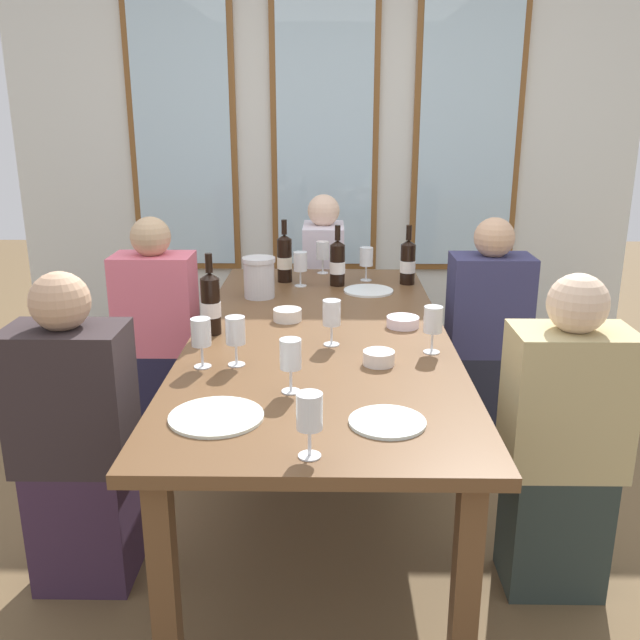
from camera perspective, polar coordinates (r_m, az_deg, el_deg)
name	(u,v)px	position (r m, az deg, el deg)	size (l,w,h in m)	color
ground_plane	(320,496)	(3.06, 0.00, -14.31)	(12.00, 12.00, 0.00)	brown
back_wall_with_windows	(325,131)	(4.82, 0.39, 15.33)	(4.21, 0.10, 2.90)	silver
dining_table	(320,349)	(2.77, 0.00, -2.37)	(1.01, 2.26, 0.74)	brown
white_plate_0	(369,291)	(3.37, 4.01, 2.42)	(0.24, 0.24, 0.01)	white
white_plate_1	(387,422)	(1.99, 5.56, -8.34)	(0.22, 0.22, 0.01)	white
white_plate_2	(216,416)	(2.03, -8.53, -7.86)	(0.27, 0.27, 0.01)	white
metal_pitcher	(259,277)	(3.26, -5.04, 3.53)	(0.16, 0.16, 0.19)	silver
wine_bottle_0	(337,263)	(3.47, 1.44, 4.72)	(0.08, 0.08, 0.30)	black
wine_bottle_1	(211,303)	(2.74, -8.98, 1.37)	(0.08, 0.08, 0.32)	black
wine_bottle_2	(408,262)	(3.52, 7.24, 4.76)	(0.08, 0.08, 0.30)	black
wine_bottle_3	(285,258)	(3.54, -2.93, 5.11)	(0.08, 0.08, 0.32)	black
tasting_bowl_0	(403,322)	(2.84, 6.83, -0.15)	(0.13, 0.13, 0.04)	white
tasting_bowl_1	(287,315)	(2.90, -2.70, 0.43)	(0.12, 0.12, 0.05)	white
tasting_bowl_2	(379,358)	(2.41, 4.86, -3.12)	(0.11, 0.11, 0.05)	white
wine_glass_0	(291,355)	(2.14, -2.44, -2.93)	(0.07, 0.07, 0.17)	white
wine_glass_1	(332,314)	(2.57, 0.97, 0.50)	(0.07, 0.07, 0.17)	white
wine_glass_2	(201,335)	(2.39, -9.76, -1.20)	(0.07, 0.07, 0.17)	white
wine_glass_3	(433,321)	(2.52, 9.29, -0.06)	(0.07, 0.07, 0.17)	white
wine_glass_4	(300,263)	(3.45, -1.63, 4.70)	(0.07, 0.07, 0.17)	white
wine_glass_5	(235,333)	(2.39, -6.97, -1.07)	(0.07, 0.07, 0.17)	white
wine_glass_6	(366,258)	(3.57, 3.84, 5.15)	(0.07, 0.07, 0.17)	white
wine_glass_7	(309,415)	(1.75, -0.88, -7.79)	(0.07, 0.07, 0.17)	white
wine_glass_8	(322,251)	(3.72, 0.16, 5.69)	(0.07, 0.07, 0.17)	white
seated_person_0	(76,443)	(2.48, -19.44, -9.52)	(0.38, 0.24, 1.11)	#38243A
seated_person_1	(562,447)	(2.45, 19.27, -9.80)	(0.38, 0.24, 1.11)	#2A3531
seated_person_2	(158,336)	(3.49, -13.21, -1.26)	(0.38, 0.24, 1.11)	#23213C
seated_person_3	(487,337)	(3.47, 13.58, -1.38)	(0.38, 0.24, 1.11)	#222432
seated_person_4	(324,291)	(4.23, 0.29, 2.43)	(0.24, 0.38, 1.11)	#2C3039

